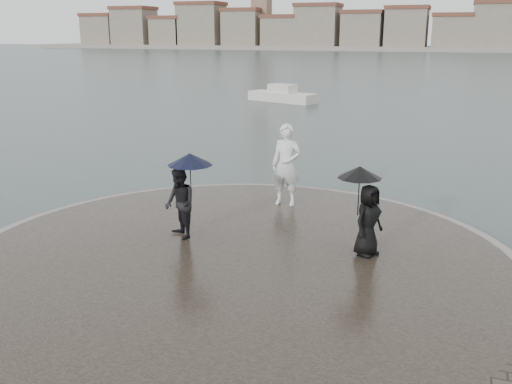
% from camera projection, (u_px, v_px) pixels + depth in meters
% --- Properties ---
extents(ground, '(400.00, 400.00, 0.00)m').
position_uv_depth(ground, '(158.00, 350.00, 9.42)').
color(ground, '#2B3835').
rests_on(ground, ground).
extents(kerb_ring, '(12.50, 12.50, 0.32)m').
position_uv_depth(kerb_ring, '(236.00, 263.00, 12.55)').
color(kerb_ring, gray).
rests_on(kerb_ring, ground).
extents(quay_tip, '(11.90, 11.90, 0.36)m').
position_uv_depth(quay_tip, '(236.00, 262.00, 12.54)').
color(quay_tip, '#2D261E').
rests_on(quay_tip, ground).
extents(statue, '(0.84, 0.55, 2.29)m').
position_uv_depth(statue, '(286.00, 165.00, 15.87)').
color(statue, white).
rests_on(statue, quay_tip).
extents(visitor_left, '(1.30, 1.14, 2.04)m').
position_uv_depth(visitor_left, '(182.00, 192.00, 13.27)').
color(visitor_left, black).
rests_on(visitor_left, quay_tip).
extents(visitor_right, '(1.14, 1.04, 1.95)m').
position_uv_depth(visitor_right, '(366.00, 207.00, 12.27)').
color(visitor_right, black).
rests_on(visitor_right, quay_tip).
extents(far_skyline, '(260.00, 20.00, 37.00)m').
position_uv_depth(far_skyline, '(428.00, 30.00, 155.48)').
color(far_skyline, gray).
rests_on(far_skyline, ground).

